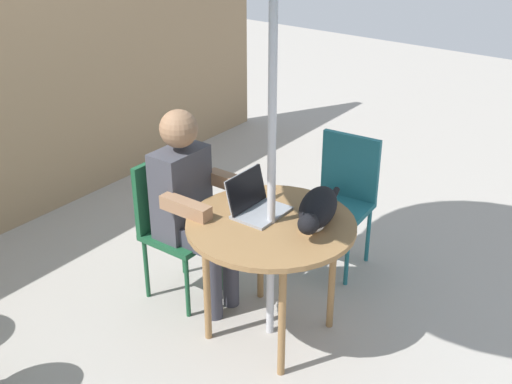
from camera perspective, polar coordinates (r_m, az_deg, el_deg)
ground_plane at (r=3.89m, az=1.21°, el=-12.11°), size 14.00×14.00×0.00m
fence_back at (r=4.98m, az=-20.93°, el=7.11°), size 5.51×0.08×1.84m
patio_table at (r=3.51m, az=1.31°, el=-3.65°), size 0.92×0.92×0.73m
chair_occupied at (r=4.00m, az=-7.36°, el=-2.21°), size 0.40×0.40×0.89m
chair_empty at (r=4.31m, az=7.62°, el=0.04°), size 0.43×0.43×0.89m
person_seated at (r=3.82m, az=-5.78°, el=-0.65°), size 0.48×0.48×1.23m
laptop at (r=3.56m, az=-0.21°, el=-0.82°), size 0.30×0.25×0.21m
cat at (r=3.44m, az=5.39°, el=-1.57°), size 0.64×0.31×0.17m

